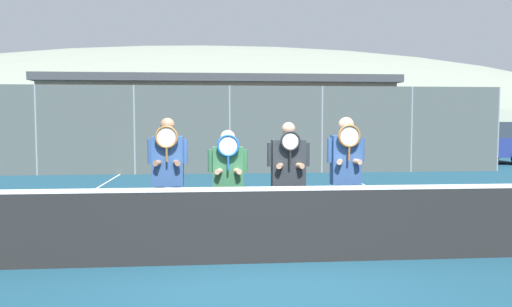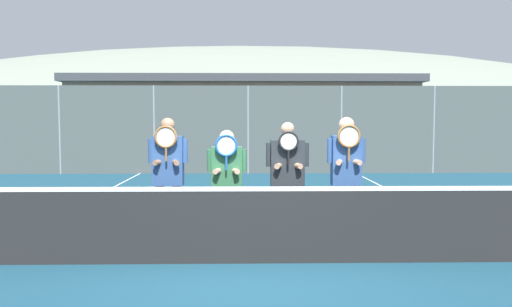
% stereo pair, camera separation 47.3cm
% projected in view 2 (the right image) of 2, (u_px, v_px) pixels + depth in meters
% --- Properties ---
extents(ground_plane, '(120.00, 120.00, 0.00)m').
position_uv_depth(ground_plane, '(252.00, 263.00, 6.37)').
color(ground_plane, navy).
extents(hill_distant, '(110.18, 61.21, 21.42)m').
position_uv_depth(hill_distant, '(246.00, 132.00, 67.47)').
color(hill_distant, gray).
rests_on(hill_distant, ground_plane).
extents(clubhouse_building, '(17.06, 5.50, 3.91)m').
position_uv_depth(clubhouse_building, '(244.00, 116.00, 25.47)').
color(clubhouse_building, tan).
rests_on(clubhouse_building, ground_plane).
extents(fence_back, '(18.91, 0.06, 2.95)m').
position_uv_depth(fence_back, '(248.00, 130.00, 16.72)').
color(fence_back, gray).
rests_on(fence_back, ground_plane).
extents(tennis_net, '(9.79, 0.09, 1.09)m').
position_uv_depth(tennis_net, '(252.00, 224.00, 6.33)').
color(tennis_net, gray).
rests_on(tennis_net, ground_plane).
extents(court_line_left_sideline, '(0.05, 16.00, 0.01)m').
position_uv_depth(court_line_left_sideline, '(55.00, 218.00, 9.29)').
color(court_line_left_sideline, white).
rests_on(court_line_left_sideline, ground_plane).
extents(court_line_right_sideline, '(0.05, 16.00, 0.01)m').
position_uv_depth(court_line_right_sideline, '(442.00, 216.00, 9.43)').
color(court_line_right_sideline, white).
rests_on(court_line_right_sideline, ground_plane).
extents(player_leftmost, '(0.57, 0.34, 1.86)m').
position_uv_depth(player_leftmost, '(168.00, 171.00, 7.15)').
color(player_leftmost, black).
rests_on(player_leftmost, ground_plane).
extents(player_center_left, '(0.57, 0.34, 1.69)m').
position_uv_depth(player_center_left, '(227.00, 178.00, 7.08)').
color(player_center_left, black).
rests_on(player_center_left, ground_plane).
extents(player_center_right, '(0.61, 0.34, 1.80)m').
position_uv_depth(player_center_right, '(287.00, 175.00, 7.06)').
color(player_center_right, white).
rests_on(player_center_right, ground_plane).
extents(player_rightmost, '(0.55, 0.34, 1.87)m').
position_uv_depth(player_rightmost, '(346.00, 170.00, 7.12)').
color(player_rightmost, white).
rests_on(player_rightmost, ground_plane).
extents(car_far_left, '(4.45, 1.94, 1.88)m').
position_uv_depth(car_far_left, '(108.00, 142.00, 19.53)').
color(car_far_left, black).
rests_on(car_far_left, ground_plane).
extents(car_left_of_center, '(4.32, 1.93, 1.85)m').
position_uv_depth(car_left_of_center, '(240.00, 142.00, 19.24)').
color(car_left_of_center, silver).
rests_on(car_left_of_center, ground_plane).
extents(car_center, '(4.76, 1.95, 1.71)m').
position_uv_depth(car_center, '(375.00, 143.00, 19.64)').
color(car_center, slate).
rests_on(car_center, ground_plane).
extents(car_right_of_center, '(4.03, 2.01, 1.71)m').
position_uv_depth(car_right_of_center, '(503.00, 143.00, 19.86)').
color(car_right_of_center, navy).
rests_on(car_right_of_center, ground_plane).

